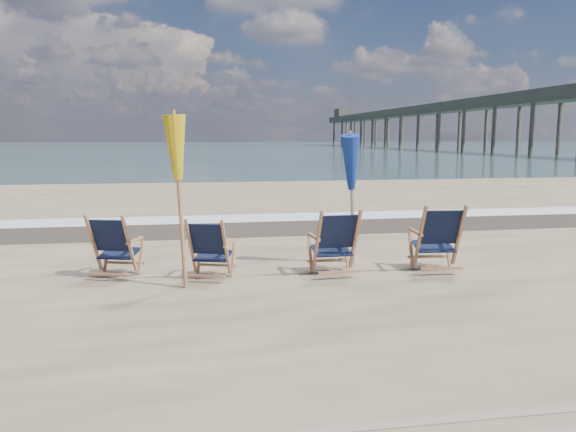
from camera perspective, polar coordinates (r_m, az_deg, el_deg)
name	(u,v)px	position (r m, az deg, el deg)	size (l,w,h in m)	color
ocean	(196,146)	(133.79, -9.33, 7.04)	(400.00, 400.00, 0.00)	#3B5C62
surf_foam	(247,218)	(14.28, -4.19, -0.20)	(200.00, 1.40, 0.01)	silver
wet_sand_strip	(254,227)	(12.81, -3.52, -1.15)	(200.00, 2.60, 0.00)	#42362A
beach_chair_0	(129,247)	(8.34, -15.82, -3.03)	(0.62, 0.70, 0.97)	black
beach_chair_1	(226,250)	(7.99, -6.34, -3.44)	(0.59, 0.66, 0.92)	black
beach_chair_2	(355,242)	(8.30, 6.86, -2.64)	(0.66, 0.74, 1.03)	black
beach_chair_3	(459,238)	(8.80, 16.99, -2.18)	(0.69, 0.77, 1.07)	black
umbrella_yellow	(179,157)	(7.59, -11.01, 5.87)	(0.30, 0.30, 2.31)	#AC724D
umbrella_blue	(353,167)	(8.88, 6.58, 4.95)	(0.30, 0.30, 2.09)	#A5A5AD
fishing_pier	(455,120)	(89.00, 16.65, 9.36)	(4.40, 140.00, 9.30)	brown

